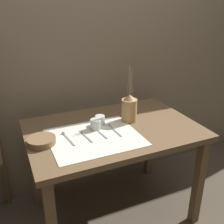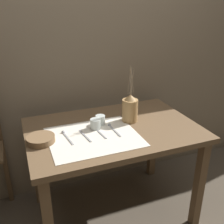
{
  "view_description": "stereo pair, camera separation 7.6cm",
  "coord_description": "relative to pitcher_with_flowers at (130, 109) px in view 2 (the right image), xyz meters",
  "views": [
    {
      "loc": [
        -0.68,
        -1.52,
        1.59
      ],
      "look_at": [
        -0.01,
        0.0,
        0.88
      ],
      "focal_mm": 42.0,
      "sensor_mm": 36.0,
      "label": 1
    },
    {
      "loc": [
        -0.61,
        -1.55,
        1.59
      ],
      "look_at": [
        -0.01,
        0.0,
        0.88
      ],
      "focal_mm": 42.0,
      "sensor_mm": 36.0,
      "label": 2
    }
  ],
  "objects": [
    {
      "name": "glass_tumbler_far",
      "position": [
        -0.22,
        0.02,
        -0.06
      ],
      "size": [
        0.07,
        0.07,
        0.07
      ],
      "color": "silver",
      "rests_on": "wooden_table"
    },
    {
      "name": "stone_wall_back",
      "position": [
        -0.16,
        0.46,
        0.34
      ],
      "size": [
        7.0,
        0.06,
        2.4
      ],
      "color": "#7A6B56",
      "rests_on": "ground_plane"
    },
    {
      "name": "spoon_inner",
      "position": [
        -0.17,
        -0.06,
        -0.09
      ],
      "size": [
        0.03,
        0.2,
        0.02
      ],
      "color": "#939399",
      "rests_on": "wooden_table"
    },
    {
      "name": "pitcher_with_flowers",
      "position": [
        0.0,
        0.0,
        0.0
      ],
      "size": [
        0.12,
        0.12,
        0.42
      ],
      "color": "#A87F4C",
      "rests_on": "wooden_table"
    },
    {
      "name": "ground_plane",
      "position": [
        -0.16,
        -0.06,
        -0.86
      ],
      "size": [
        12.0,
        12.0,
        0.0
      ],
      "primitive_type": "plane",
      "color": "brown"
    },
    {
      "name": "linen_cloth",
      "position": [
        -0.33,
        -0.14,
        -0.1
      ],
      "size": [
        0.59,
        0.49,
        0.0
      ],
      "color": "silver",
      "rests_on": "wooden_table"
    },
    {
      "name": "wooden_bowl",
      "position": [
        -0.66,
        -0.09,
        -0.08
      ],
      "size": [
        0.18,
        0.18,
        0.04
      ],
      "color": "brown",
      "rests_on": "wooden_table"
    },
    {
      "name": "glass_tumbler_near",
      "position": [
        -0.28,
        -0.03,
        -0.06
      ],
      "size": [
        0.07,
        0.07,
        0.07
      ],
      "color": "silver",
      "rests_on": "wooden_table"
    },
    {
      "name": "fork_inner",
      "position": [
        -0.27,
        -0.11,
        -0.09
      ],
      "size": [
        0.03,
        0.19,
        0.0
      ],
      "color": "#939399",
      "rests_on": "wooden_table"
    },
    {
      "name": "spoon_outer",
      "position": [
        -0.5,
        -0.05,
        -0.09
      ],
      "size": [
        0.04,
        0.2,
        0.02
      ],
      "color": "#939399",
      "rests_on": "wooden_table"
    },
    {
      "name": "fork_outer",
      "position": [
        -0.38,
        -0.11,
        -0.09
      ],
      "size": [
        0.04,
        0.19,
        0.0
      ],
      "color": "#939399",
      "rests_on": "wooden_table"
    },
    {
      "name": "wooden_table",
      "position": [
        -0.16,
        -0.06,
        -0.2
      ],
      "size": [
        1.2,
        0.8,
        0.76
      ],
      "color": "brown",
      "rests_on": "ground_plane"
    }
  ]
}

